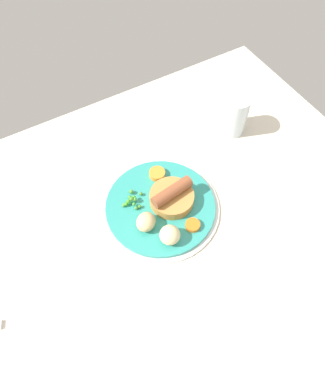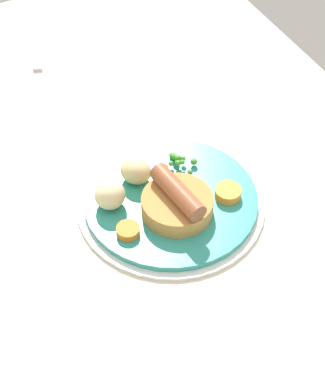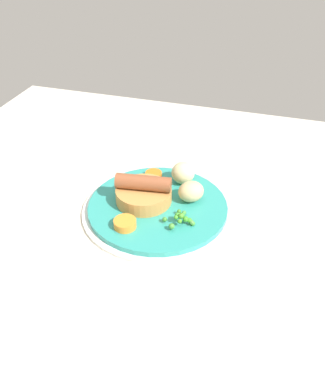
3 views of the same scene
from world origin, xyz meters
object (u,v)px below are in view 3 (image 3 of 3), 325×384
Objects in this scene: sausage_pudding at (144,192)px; carrot_slice_3 at (154,175)px; carrot_slice_0 at (125,224)px; dinner_plate at (158,208)px; pea_pile at (180,218)px; potato_chunk_1 at (183,173)px; potato_chunk_0 at (193,192)px.

sausage_pudding is 7.44cm from carrot_slice_3.
dinner_plate is at bearing 65.62° from carrot_slice_0.
sausage_pudding is 3.13× the size of carrot_slice_3.
carrot_slice_0 is at bearing -157.18° from pea_pile.
carrot_slice_3 is (-8.06, 11.24, -0.41)cm from pea_pile.
pea_pile reaches higher than dinner_plate.
potato_chunk_1 is at bearing 69.71° from carrot_slice_0.
sausage_pudding reaches higher than dinner_plate.
potato_chunk_1 is 5.66cm from carrot_slice_3.
carrot_slice_3 is (-8.53, 4.79, -1.23)cm from potato_chunk_0.
carrot_slice_0 is at bearing -110.29° from potato_chunk_1.
carrot_slice_0 is at bearing -114.38° from dinner_plate.
carrot_slice_0 is at bearing 77.58° from sausage_pudding.
carrot_slice_0 reaches higher than carrot_slice_3.
sausage_pudding is 8.29cm from potato_chunk_0.
pea_pile is 1.72× the size of carrot_slice_3.
dinner_plate is 6.18× the size of potato_chunk_1.
dinner_plate is at bearing -151.79° from potato_chunk_0.
dinner_plate is 5.83× the size of potato_chunk_0.
carrot_slice_3 is (-5.48, -0.11, -1.40)cm from potato_chunk_1.
carrot_slice_3 reaches higher than dinner_plate.
pea_pile is 1.46× the size of carrot_slice_0.
carrot_slice_3 is (-0.04, 14.62, -0.11)cm from carrot_slice_0.
pea_pile is at bearing -54.36° from carrot_slice_3.
dinner_plate is 7.15× the size of carrot_slice_0.
carrot_slice_0 is 1.18× the size of carrot_slice_3.
sausage_pudding is 1.82× the size of pea_pile.
potato_chunk_1 is (2.29, 7.76, 2.76)cm from dinner_plate.
potato_chunk_1 is at bearing 1.11° from carrot_slice_3.
sausage_pudding reaches higher than carrot_slice_0.
potato_chunk_0 is 5.77cm from potato_chunk_1.
potato_chunk_0 reaches higher than carrot_slice_3.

